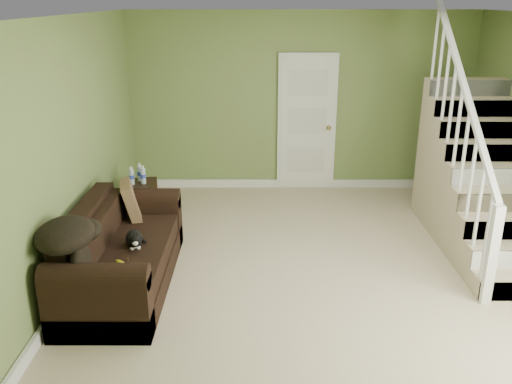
{
  "coord_description": "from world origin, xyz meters",
  "views": [
    {
      "loc": [
        -0.63,
        -5.15,
        2.76
      ],
      "look_at": [
        -0.64,
        0.28,
        0.8
      ],
      "focal_mm": 38.0,
      "sensor_mm": 36.0,
      "label": 1
    }
  ],
  "objects_px": {
    "side_table": "(140,202)",
    "cat": "(134,239)",
    "sofa": "(119,256)",
    "banana": "(121,264)"
  },
  "relations": [
    {
      "from": "sofa",
      "to": "cat",
      "type": "height_order",
      "value": "sofa"
    },
    {
      "from": "sofa",
      "to": "cat",
      "type": "relative_size",
      "value": 4.82
    },
    {
      "from": "banana",
      "to": "side_table",
      "type": "bearing_deg",
      "value": 52.05
    },
    {
      "from": "cat",
      "to": "banana",
      "type": "height_order",
      "value": "cat"
    },
    {
      "from": "cat",
      "to": "banana",
      "type": "relative_size",
      "value": 2.44
    },
    {
      "from": "side_table",
      "to": "sofa",
      "type": "bearing_deg",
      "value": -85.94
    },
    {
      "from": "sofa",
      "to": "side_table",
      "type": "distance_m",
      "value": 1.59
    },
    {
      "from": "sofa",
      "to": "banana",
      "type": "height_order",
      "value": "sofa"
    },
    {
      "from": "side_table",
      "to": "cat",
      "type": "bearing_deg",
      "value": -80.07
    },
    {
      "from": "sofa",
      "to": "cat",
      "type": "bearing_deg",
      "value": -17.47
    }
  ]
}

